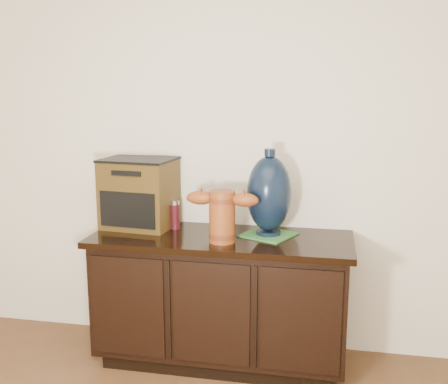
% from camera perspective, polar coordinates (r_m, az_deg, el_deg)
% --- Properties ---
extents(sideboard, '(1.46, 0.56, 0.75)m').
position_cam_1_polar(sideboard, '(3.07, -0.34, -11.46)').
color(sideboard, black).
rests_on(sideboard, ground).
extents(terracotta_vessel, '(0.39, 0.15, 0.28)m').
position_cam_1_polar(terracotta_vessel, '(2.80, -0.21, -2.35)').
color(terracotta_vessel, brown).
rests_on(terracotta_vessel, sideboard).
extents(tv_radio, '(0.44, 0.37, 0.41)m').
position_cam_1_polar(tv_radio, '(3.15, -9.18, -0.09)').
color(tv_radio, '#432F10').
rests_on(tv_radio, sideboard).
extents(green_mat, '(0.34, 0.34, 0.01)m').
position_cam_1_polar(green_mat, '(2.97, 4.85, -4.64)').
color(green_mat, '#347133').
rests_on(green_mat, sideboard).
extents(lamp_base, '(0.33, 0.33, 0.48)m').
position_cam_1_polar(lamp_base, '(2.92, 4.93, -0.23)').
color(lamp_base, black).
rests_on(lamp_base, green_mat).
extents(spray_can, '(0.06, 0.06, 0.17)m').
position_cam_1_polar(spray_can, '(3.09, -5.36, -2.48)').
color(spray_can, '#560E18').
rests_on(spray_can, sideboard).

